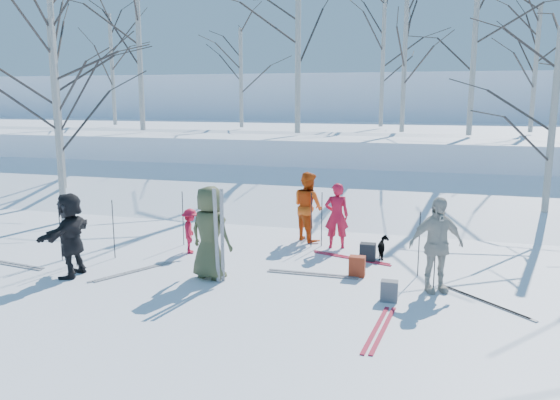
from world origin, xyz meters
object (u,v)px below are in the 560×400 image
(backpack_dark, at_px, (368,252))
(skier_red_seated, at_px, (190,231))
(dog, at_px, (384,248))
(backpack_grey, at_px, (389,291))
(skier_grey_west, at_px, (71,235))
(backpack_red, at_px, (357,266))
(skier_olive_center, at_px, (210,233))
(skier_redor_behind, at_px, (308,206))
(skier_red_north, at_px, (337,216))
(skier_cream_east, at_px, (436,245))

(backpack_dark, bearing_deg, skier_red_seated, -173.08)
(dog, bearing_deg, skier_red_seated, 1.50)
(backpack_grey, height_order, backpack_dark, backpack_dark)
(skier_red_seated, height_order, backpack_dark, skier_red_seated)
(skier_grey_west, xyz_separation_m, backpack_red, (5.59, 1.55, -0.65))
(skier_olive_center, relative_size, backpack_red, 4.48)
(skier_redor_behind, distance_m, skier_red_seated, 3.04)
(dog, xyz_separation_m, backpack_red, (-0.40, -1.40, -0.04))
(backpack_grey, bearing_deg, dog, 97.40)
(skier_red_north, xyz_separation_m, skier_red_seated, (-3.20, -1.36, -0.27))
(skier_olive_center, distance_m, skier_redor_behind, 3.63)
(skier_red_seated, distance_m, skier_cream_east, 5.62)
(dog, bearing_deg, backpack_grey, 88.98)
(skier_grey_west, distance_m, backpack_dark, 6.30)
(skier_cream_east, xyz_separation_m, backpack_red, (-1.52, 0.47, -0.69))
(skier_redor_behind, relative_size, backpack_dark, 4.39)
(dog, bearing_deg, backpack_red, 65.46)
(skier_red_north, distance_m, skier_redor_behind, 0.97)
(skier_olive_center, xyz_separation_m, skier_redor_behind, (1.22, 3.41, -0.06))
(skier_cream_east, bearing_deg, skier_olive_center, 160.79)
(skier_cream_east, xyz_separation_m, backpack_grey, (-0.77, -0.76, -0.71))
(skier_red_seated, distance_m, skier_grey_west, 2.73)
(skier_olive_center, xyz_separation_m, skier_cream_east, (4.34, 0.45, -0.04))
(backpack_red, xyz_separation_m, backpack_dark, (0.08, 1.12, -0.01))
(skier_red_seated, relative_size, skier_cream_east, 0.58)
(backpack_dark, bearing_deg, skier_olive_center, -145.03)
(skier_red_seated, relative_size, backpack_dark, 2.63)
(skier_red_north, height_order, skier_cream_east, skier_cream_east)
(backpack_grey, bearing_deg, skier_olive_center, 175.01)
(skier_red_north, xyz_separation_m, skier_redor_behind, (-0.82, 0.51, 0.08))
(dog, distance_m, backpack_grey, 2.64)
(skier_cream_east, bearing_deg, backpack_dark, 107.06)
(skier_red_seated, height_order, skier_cream_east, skier_cream_east)
(skier_olive_center, height_order, dog, skier_olive_center)
(skier_olive_center, xyz_separation_m, skier_red_seated, (-1.15, 1.54, -0.41))
(skier_red_north, relative_size, backpack_dark, 3.97)
(skier_redor_behind, xyz_separation_m, dog, (2.01, -1.11, -0.63))
(skier_redor_behind, bearing_deg, backpack_red, 163.91)
(skier_cream_east, distance_m, dog, 2.26)
(backpack_red, bearing_deg, skier_olive_center, -162.12)
(skier_red_north, height_order, backpack_grey, skier_red_north)
(skier_olive_center, bearing_deg, skier_redor_behind, -95.26)
(skier_red_north, xyz_separation_m, skier_cream_east, (2.30, -2.46, 0.11))
(skier_olive_center, bearing_deg, backpack_dark, -130.60)
(skier_grey_west, bearing_deg, backpack_red, 101.26)
(skier_red_seated, distance_m, backpack_dark, 4.10)
(skier_olive_center, relative_size, skier_cream_east, 1.04)
(skier_grey_west, height_order, backpack_red, skier_grey_west)
(skier_red_north, bearing_deg, skier_redor_behind, -45.04)
(skier_olive_center, xyz_separation_m, backpack_dark, (2.91, 2.03, -0.74))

